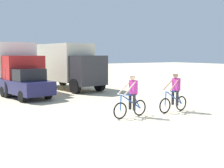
{
  "coord_description": "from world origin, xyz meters",
  "views": [
    {
      "loc": [
        -7.2,
        -7.32,
        2.58
      ],
      "look_at": [
        0.24,
        4.45,
        1.1
      ],
      "focal_mm": 44.84,
      "sensor_mm": 36.0,
      "label": 1
    }
  ],
  "objects_px": {
    "cyclist_orange_shirt": "(131,97)",
    "cyclist_cowboy_hat": "(174,93)",
    "box_truck_cream_rv": "(66,64)",
    "box_truck_white_box": "(9,65)",
    "sedan_parked": "(25,83)"
  },
  "relations": [
    {
      "from": "box_truck_white_box",
      "to": "box_truck_cream_rv",
      "type": "distance_m",
      "value": 4.02
    },
    {
      "from": "box_truck_cream_rv",
      "to": "cyclist_cowboy_hat",
      "type": "xyz_separation_m",
      "value": [
        0.68,
        -10.58,
        -1.03
      ]
    },
    {
      "from": "box_truck_white_box",
      "to": "cyclist_orange_shirt",
      "type": "distance_m",
      "value": 11.33
    },
    {
      "from": "box_truck_white_box",
      "to": "box_truck_cream_rv",
      "type": "bearing_deg",
      "value": -8.76
    },
    {
      "from": "box_truck_white_box",
      "to": "sedan_parked",
      "type": "bearing_deg",
      "value": -88.85
    },
    {
      "from": "cyclist_orange_shirt",
      "to": "box_truck_cream_rv",
      "type": "bearing_deg",
      "value": 81.34
    },
    {
      "from": "sedan_parked",
      "to": "cyclist_cowboy_hat",
      "type": "xyz_separation_m",
      "value": [
        4.58,
        -7.57,
        -0.04
      ]
    },
    {
      "from": "sedan_parked",
      "to": "cyclist_orange_shirt",
      "type": "xyz_separation_m",
      "value": [
        2.31,
        -7.4,
        -0.04
      ]
    },
    {
      "from": "box_truck_cream_rv",
      "to": "cyclist_orange_shirt",
      "type": "height_order",
      "value": "box_truck_cream_rv"
    },
    {
      "from": "sedan_parked",
      "to": "box_truck_white_box",
      "type": "bearing_deg",
      "value": 91.15
    },
    {
      "from": "box_truck_cream_rv",
      "to": "sedan_parked",
      "type": "xyz_separation_m",
      "value": [
        -3.9,
        -3.01,
        -0.99
      ]
    },
    {
      "from": "cyclist_orange_shirt",
      "to": "cyclist_cowboy_hat",
      "type": "bearing_deg",
      "value": -4.2
    },
    {
      "from": "cyclist_orange_shirt",
      "to": "cyclist_cowboy_hat",
      "type": "distance_m",
      "value": 2.27
    },
    {
      "from": "cyclist_orange_shirt",
      "to": "cyclist_cowboy_hat",
      "type": "relative_size",
      "value": 1.0
    },
    {
      "from": "box_truck_white_box",
      "to": "cyclist_cowboy_hat",
      "type": "relative_size",
      "value": 3.8
    }
  ]
}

